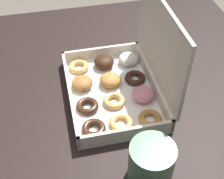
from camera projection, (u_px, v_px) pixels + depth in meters
The scene contains 3 objects.
dining_table at pixel (107, 127), 0.87m from camera, with size 0.99×1.01×0.74m.
donut_box at pixel (123, 78), 0.80m from camera, with size 0.31×0.23×0.25m.
coffee_mug at pixel (151, 163), 0.62m from camera, with size 0.09×0.09×0.09m.
Camera 1 is at (0.54, -0.11, 1.32)m, focal length 50.00 mm.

